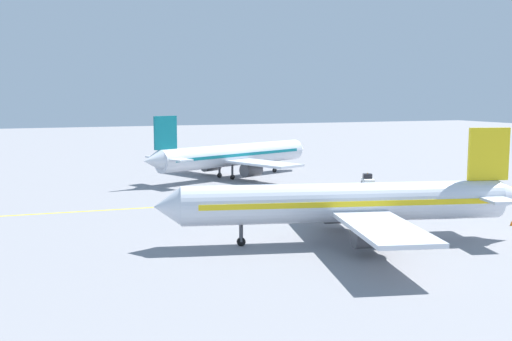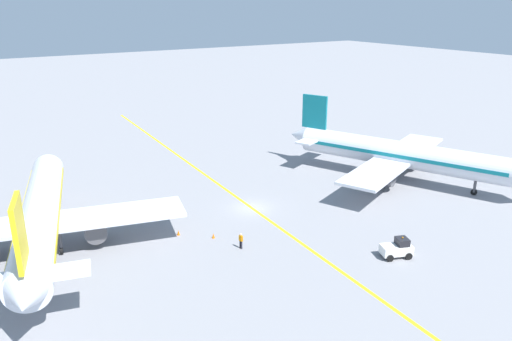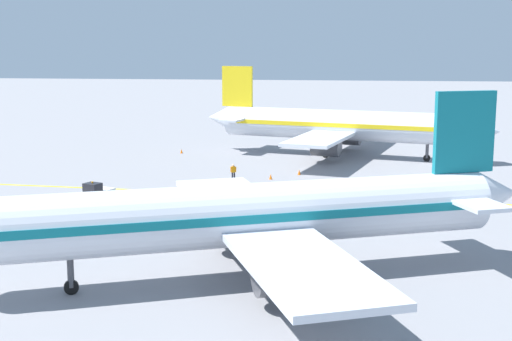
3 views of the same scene
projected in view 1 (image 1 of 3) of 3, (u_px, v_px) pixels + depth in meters
ground_plane at (272, 201)px, 78.01m from camera, size 400.00×400.00×0.00m
apron_yellow_centreline at (272, 201)px, 78.01m from camera, size 7.76×119.80×0.01m
airplane_at_gate at (349, 203)px, 55.30m from camera, size 28.43×35.13×10.60m
airplane_adjacent_stand at (233, 156)px, 99.39m from camera, size 27.84×33.92×10.60m
baggage_tug_white at (368, 181)px, 89.55m from camera, size 3.34×2.60×2.11m
ground_crew_worker at (353, 198)px, 74.93m from camera, size 0.29×0.57×1.68m
traffic_cone_near_nose at (511, 223)px, 62.91m from camera, size 0.32×0.32×0.55m
traffic_cone_mid_apron at (332, 206)px, 72.55m from camera, size 0.32×0.32×0.55m
traffic_cone_by_wingtip at (324, 212)px, 68.98m from camera, size 0.32×0.32×0.55m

